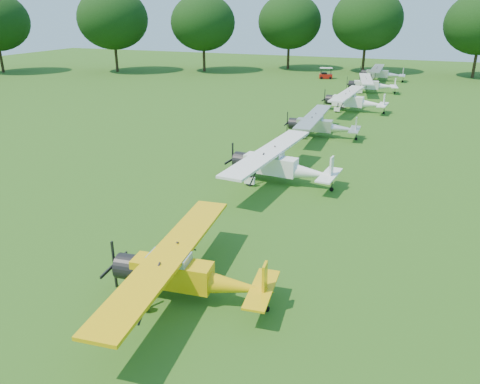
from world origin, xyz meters
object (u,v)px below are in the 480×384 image
(aircraft_3, at_px, (278,163))
(aircraft_7, at_px, (381,73))
(golf_cart, at_px, (325,75))
(aircraft_6, at_px, (370,84))
(aircraft_4, at_px, (320,124))
(aircraft_2, at_px, (184,271))
(aircraft_5, at_px, (353,100))

(aircraft_3, height_order, aircraft_7, aircraft_3)
(aircraft_3, distance_m, golf_cart, 45.68)
(aircraft_3, distance_m, aircraft_6, 34.96)
(aircraft_7, relative_size, golf_cart, 4.81)
(aircraft_4, bearing_deg, golf_cart, 99.22)
(aircraft_2, height_order, golf_cart, aircraft_2)
(aircraft_5, bearing_deg, aircraft_2, -87.13)
(aircraft_2, height_order, aircraft_7, aircraft_7)
(aircraft_3, relative_size, aircraft_7, 1.07)
(aircraft_2, xyz_separation_m, aircraft_6, (0.98, 47.85, -0.00))
(aircraft_6, bearing_deg, aircraft_2, -100.58)
(aircraft_3, bearing_deg, aircraft_2, -83.51)
(aircraft_2, relative_size, aircraft_4, 1.03)
(aircraft_2, xyz_separation_m, aircraft_3, (-0.36, 12.91, 0.11))
(golf_cart, bearing_deg, aircraft_5, -88.34)
(aircraft_2, bearing_deg, aircraft_3, 85.94)
(aircraft_3, bearing_deg, aircraft_4, 94.63)
(aircraft_4, bearing_deg, aircraft_3, -91.73)
(aircraft_4, xyz_separation_m, aircraft_6, (1.29, 23.36, 0.03))
(aircraft_5, xyz_separation_m, aircraft_6, (0.33, 12.11, -0.05))
(aircraft_2, bearing_deg, aircraft_5, 83.30)
(aircraft_3, relative_size, golf_cart, 5.14)
(aircraft_3, relative_size, aircraft_5, 1.05)
(aircraft_6, distance_m, aircraft_7, 10.94)
(aircraft_7, bearing_deg, aircraft_4, -93.99)
(aircraft_4, bearing_deg, aircraft_7, 86.01)
(aircraft_2, distance_m, aircraft_4, 24.49)
(aircraft_2, bearing_deg, aircraft_4, 85.07)
(aircraft_7, bearing_deg, aircraft_2, -92.64)
(aircraft_7, bearing_deg, aircraft_3, -93.42)
(aircraft_3, xyz_separation_m, aircraft_7, (1.56, 45.87, -0.07))
(aircraft_3, xyz_separation_m, golf_cart, (-6.30, 45.24, -0.71))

